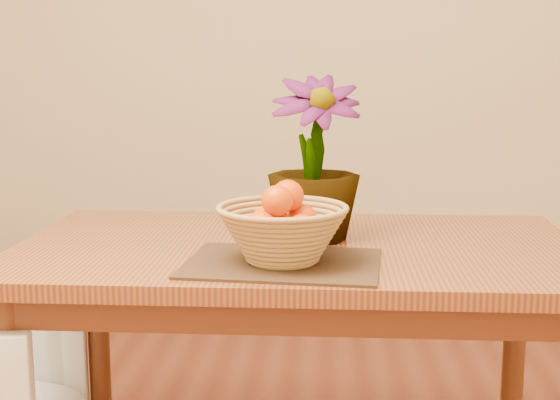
{
  "coord_description": "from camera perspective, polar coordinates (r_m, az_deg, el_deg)",
  "views": [
    {
      "loc": [
        0.07,
        -1.59,
        1.19
      ],
      "look_at": [
        -0.04,
        0.14,
        0.89
      ],
      "focal_mm": 50.0,
      "sensor_mm": 36.0,
      "label": 1
    }
  ],
  "objects": [
    {
      "name": "wall_back",
      "position": [
        3.85,
        2.63,
        12.29
      ],
      "size": [
        4.0,
        0.02,
        2.7
      ],
      "primitive_type": "cube",
      "color": "#FFE7C2",
      "rests_on": "floor"
    },
    {
      "name": "table",
      "position": [
        1.97,
        1.41,
        -5.69
      ],
      "size": [
        1.4,
        0.8,
        0.75
      ],
      "color": "brown",
      "rests_on": "floor"
    },
    {
      "name": "placemat",
      "position": [
        1.74,
        0.19,
        -4.64
      ],
      "size": [
        0.46,
        0.36,
        0.01
      ],
      "primitive_type": "cube",
      "rotation": [
        0.0,
        0.0,
        -0.09
      ],
      "color": "#382114",
      "rests_on": "table"
    },
    {
      "name": "wicker_basket",
      "position": [
        1.73,
        0.19,
        -2.64
      ],
      "size": [
        0.29,
        0.29,
        0.12
      ],
      "color": "#B18749",
      "rests_on": "placemat"
    },
    {
      "name": "orange_pile",
      "position": [
        1.72,
        0.2,
        -1.21
      ],
      "size": [
        0.16,
        0.16,
        0.13
      ],
      "rotation": [
        0.0,
        0.0,
        0.18
      ],
      "color": "red",
      "rests_on": "wicker_basket"
    },
    {
      "name": "potted_plant",
      "position": [
        1.96,
        2.5,
        3.05
      ],
      "size": [
        0.26,
        0.26,
        0.41
      ],
      "primitive_type": "imported",
      "rotation": [
        0.0,
        0.0,
        0.13
      ],
      "color": "#1D4614",
      "rests_on": "table"
    }
  ]
}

